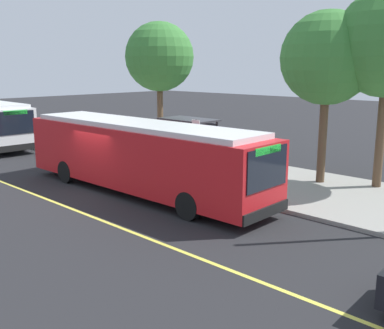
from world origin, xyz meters
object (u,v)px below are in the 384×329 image
Objects in this scene: route_sign_post at (196,142)px; pedestrian_commuter at (159,150)px; transit_bus_main at (140,154)px; waiting_bench at (194,159)px.

pedestrian_commuter is (-3.35, 0.88, -0.84)m from route_sign_post.
transit_bus_main is 7.84× the size of waiting_bench.
transit_bus_main is at bearing -113.42° from route_sign_post.
waiting_bench is at bearing 105.06° from transit_bus_main.
transit_bus_main is 7.43× the size of pedestrian_commuter.
transit_bus_main and route_sign_post have the same top height.
transit_bus_main is at bearing -74.94° from waiting_bench.
waiting_bench is 0.57× the size of route_sign_post.
transit_bus_main is 3.99m from pedestrian_commuter.
waiting_bench is at bearing 47.72° from pedestrian_commuter.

